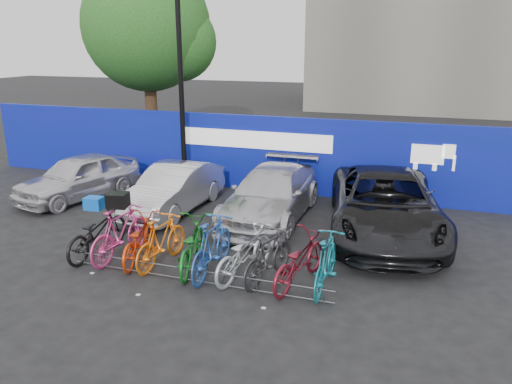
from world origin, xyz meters
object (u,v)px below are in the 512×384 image
at_px(car_1, 174,189).
at_px(bike_0, 97,232).
at_px(bike_rack, 195,275).
at_px(car_3, 385,205).
at_px(bike_1, 121,233).
at_px(tree, 152,30).
at_px(bike_2, 139,239).
at_px(bike_6, 244,253).
at_px(car_2, 271,194).
at_px(car_0, 78,177).
at_px(bike_8, 299,260).
at_px(bike_9, 326,263).
at_px(bike_4, 191,245).
at_px(bike_3, 161,241).
at_px(bike_5, 212,247).
at_px(bike_7, 268,257).
at_px(lamppost, 181,87).

relative_size(car_1, bike_0, 1.94).
height_order(bike_rack, car_3, car_3).
xyz_separation_m(bike_0, bike_1, (0.61, 0.00, 0.06)).
height_order(tree, bike_2, tree).
xyz_separation_m(tree, bike_rack, (6.77, -10.66, -4.91)).
height_order(car_1, bike_6, car_1).
distance_m(car_1, car_2, 2.79).
xyz_separation_m(tree, car_0, (1.01, -6.66, -4.40)).
distance_m(bike_8, bike_9, 0.54).
bearing_deg(bike_0, bike_4, -177.93).
height_order(car_2, bike_9, car_2).
relative_size(car_1, car_2, 0.84).
xyz_separation_m(bike_3, bike_4, (0.68, 0.04, -0.02)).
bearing_deg(bike_3, bike_4, -170.84).
relative_size(tree, car_2, 1.67).
xyz_separation_m(car_2, bike_0, (-2.97, -3.54, -0.14)).
xyz_separation_m(car_1, bike_3, (1.44, -3.30, -0.11)).
relative_size(car_3, bike_2, 2.93).
height_order(car_0, bike_9, car_0).
relative_size(bike_5, bike_9, 1.07).
bearing_deg(bike_rack, bike_6, 36.31).
height_order(car_3, bike_5, car_3).
bearing_deg(bike_8, bike_7, 17.93).
xyz_separation_m(bike_3, bike_6, (1.85, 0.06, -0.03)).
bearing_deg(bike_2, bike_0, -10.47).
xyz_separation_m(car_0, bike_4, (5.42, -3.41, -0.14)).
bearing_deg(bike_1, bike_rack, 169.62).
relative_size(car_0, bike_9, 2.11).
bearing_deg(bike_rack, car_3, 49.68).
xyz_separation_m(bike_rack, car_3, (3.30, 3.89, 0.61)).
bearing_deg(bike_0, bike_5, 179.97).
bearing_deg(lamppost, bike_3, -68.22).
xyz_separation_m(car_0, bike_1, (3.72, -3.41, -0.08)).
relative_size(tree, bike_3, 4.30).
bearing_deg(bike_0, lamppost, -82.51).
bearing_deg(bike_7, lamppost, -35.23).
distance_m(car_2, bike_2, 4.02).
relative_size(car_1, bike_7, 2.28).
xyz_separation_m(bike_1, bike_6, (2.87, 0.02, -0.08)).
height_order(bike_2, bike_9, bike_9).
xyz_separation_m(car_3, bike_6, (-2.48, -3.29, -0.26)).
bearing_deg(bike_rack, bike_9, 12.80).
height_order(car_0, car_3, car_3).
bearing_deg(car_3, bike_6, -136.68).
bearing_deg(car_0, bike_2, -23.78).
xyz_separation_m(bike_rack, car_0, (-5.77, 4.00, 0.51)).
distance_m(bike_7, bike_8, 0.62).
bearing_deg(bike_9, bike_0, 1.37).
height_order(car_2, bike_4, car_2).
bearing_deg(bike_2, bike_5, 165.42).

